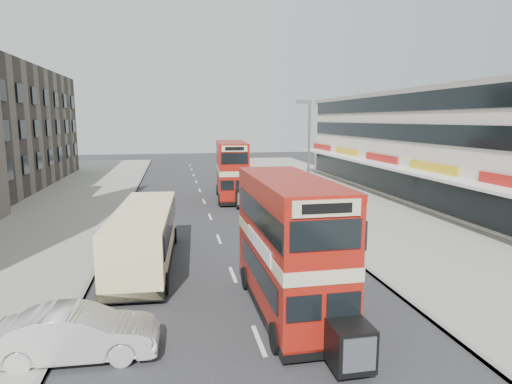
{
  "coord_description": "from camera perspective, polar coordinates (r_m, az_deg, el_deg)",
  "views": [
    {
      "loc": [
        -2.48,
        -10.55,
        6.85
      ],
      "look_at": [
        0.53,
        5.26,
        4.18
      ],
      "focal_mm": 30.81,
      "sensor_mm": 36.0,
      "label": 1
    }
  ],
  "objects": [
    {
      "name": "ground",
      "position": [
        12.82,
        2.25,
        -22.88
      ],
      "size": [
        160.0,
        160.0,
        0.0
      ],
      "primitive_type": "plane",
      "color": "#28282B",
      "rests_on": "ground"
    },
    {
      "name": "road_surface",
      "position": [
        31.41,
        -5.99,
        -3.22
      ],
      "size": [
        12.0,
        90.0,
        0.01
      ],
      "primitive_type": "cube",
      "color": "#28282B",
      "rests_on": "ground"
    },
    {
      "name": "pavement_right",
      "position": [
        34.48,
        14.31,
        -2.21
      ],
      "size": [
        12.0,
        90.0,
        0.15
      ],
      "primitive_type": "cube",
      "color": "gray",
      "rests_on": "ground"
    },
    {
      "name": "pavement_left",
      "position": [
        32.71,
        -27.47,
        -3.61
      ],
      "size": [
        12.0,
        90.0,
        0.15
      ],
      "primitive_type": "cube",
      "color": "gray",
      "rests_on": "ground"
    },
    {
      "name": "kerb_left",
      "position": [
        31.5,
        -17.13,
        -3.42
      ],
      "size": [
        0.2,
        90.0,
        0.16
      ],
      "primitive_type": "cube",
      "color": "gray",
      "rests_on": "ground"
    },
    {
      "name": "kerb_right",
      "position": [
        32.45,
        4.82,
        -2.67
      ],
      "size": [
        0.2,
        90.0,
        0.16
      ],
      "primitive_type": "cube",
      "color": "gray",
      "rests_on": "ground"
    },
    {
      "name": "commercial_row",
      "position": [
        39.59,
        23.88,
        5.5
      ],
      "size": [
        9.9,
        46.2,
        9.3
      ],
      "color": "beige",
      "rests_on": "ground"
    },
    {
      "name": "street_lamp",
      "position": [
        30.01,
        6.75,
        5.41
      ],
      "size": [
        1.0,
        0.2,
        8.12
      ],
      "color": "slate",
      "rests_on": "ground"
    },
    {
      "name": "bus_main",
      "position": [
        15.63,
        4.31,
        -6.88
      ],
      "size": [
        2.42,
        8.53,
        4.69
      ],
      "rotation": [
        0.0,
        0.0,
        3.15
      ],
      "color": "black",
      "rests_on": "ground"
    },
    {
      "name": "bus_second",
      "position": [
        37.74,
        -3.16,
        2.83
      ],
      "size": [
        2.93,
        8.85,
        4.8
      ],
      "rotation": [
        0.0,
        0.0,
        3.07
      ],
      "color": "black",
      "rests_on": "ground"
    },
    {
      "name": "coach",
      "position": [
        21.35,
        -14.29,
        -5.37
      ],
      "size": [
        2.97,
        9.76,
        2.56
      ],
      "rotation": [
        0.0,
        0.0,
        -0.05
      ],
      "color": "black",
      "rests_on": "ground"
    },
    {
      "name": "car_left_front",
      "position": [
        14.25,
        -22.22,
        -16.66
      ],
      "size": [
        4.62,
        1.73,
        1.51
      ],
      "primitive_type": "imported",
      "rotation": [
        0.0,
        0.0,
        1.54
      ],
      "color": "beige",
      "rests_on": "ground"
    },
    {
      "name": "car_right_a",
      "position": [
        28.92,
        3.65,
        -2.85
      ],
      "size": [
        5.05,
        2.38,
        1.42
      ],
      "primitive_type": "imported",
      "rotation": [
        0.0,
        0.0,
        -1.49
      ],
      "color": "maroon",
      "rests_on": "ground"
    },
    {
      "name": "car_right_b",
      "position": [
        35.13,
        1.12,
        -0.9
      ],
      "size": [
        4.03,
        1.9,
        1.11
      ],
      "primitive_type": "imported",
      "rotation": [
        0.0,
        0.0,
        -1.58
      ],
      "color": "#D54515",
      "rests_on": "ground"
    },
    {
      "name": "pedestrian_near",
      "position": [
        28.13,
        12.69,
        -2.69
      ],
      "size": [
        0.8,
        0.68,
        1.82
      ],
      "primitive_type": "imported",
      "rotation": [
        0.0,
        0.0,
        3.56
      ],
      "color": "gray",
      "rests_on": "pavement_right"
    },
    {
      "name": "pedestrian_far",
      "position": [
        43.55,
        4.87,
        1.69
      ],
      "size": [
        1.1,
        0.84,
        1.74
      ],
      "primitive_type": "imported",
      "rotation": [
        0.0,
        0.0,
        0.46
      ],
      "color": "gray",
      "rests_on": "pavement_right"
    },
    {
      "name": "cyclist",
      "position": [
        33.44,
        0.82,
        -1.17
      ],
      "size": [
        0.7,
        1.63,
        2.05
      ],
      "rotation": [
        0.0,
        0.0,
        -0.1
      ],
      "color": "gray",
      "rests_on": "ground"
    }
  ]
}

